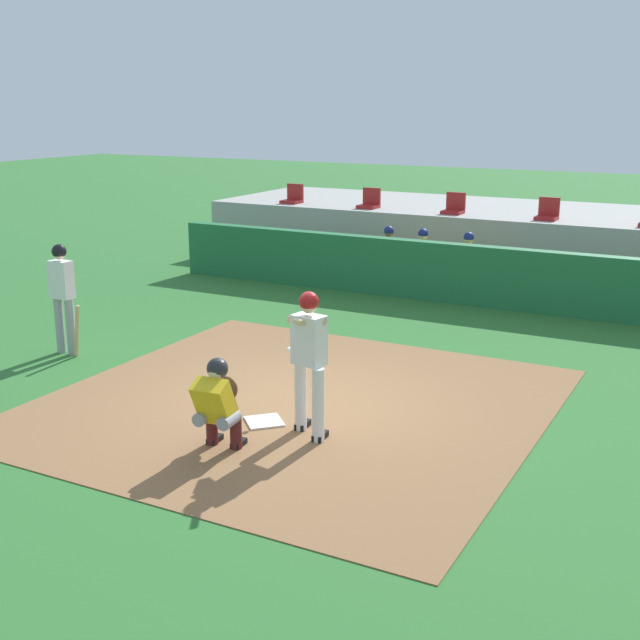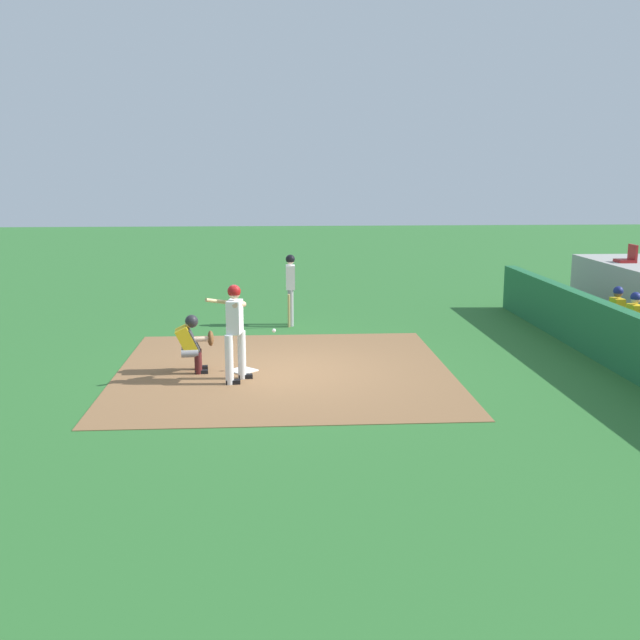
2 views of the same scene
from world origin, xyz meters
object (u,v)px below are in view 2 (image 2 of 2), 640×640
(dugout_player_0, at_px, (611,314))
(stadium_seat_0, at_px, (628,257))
(batter_at_plate, at_px, (235,327))
(catcher_crouched, at_px, (193,341))
(dugout_player_1, at_px, (628,321))
(home_plate, at_px, (243,371))
(on_deck_batter, at_px, (290,285))

(dugout_player_0, relative_size, stadium_seat_0, 2.71)
(batter_at_plate, relative_size, catcher_crouched, 0.93)
(batter_at_plate, height_order, stadium_seat_0, stadium_seat_0)
(batter_at_plate, bearing_deg, catcher_crouched, -130.19)
(dugout_player_1, bearing_deg, home_plate, -82.32)
(catcher_crouched, relative_size, dugout_player_1, 1.49)
(stadium_seat_0, bearing_deg, home_plate, -61.98)
(dugout_player_0, bearing_deg, batter_at_plate, -72.53)
(dugout_player_1, bearing_deg, stadium_seat_0, 154.77)
(home_plate, height_order, stadium_seat_0, stadium_seat_0)
(catcher_crouched, xyz_separation_m, stadium_seat_0, (-5.39, 11.12, 0.93))
(home_plate, distance_m, stadium_seat_0, 11.63)
(batter_at_plate, bearing_deg, stadium_seat_0, 120.75)
(stadium_seat_0, bearing_deg, on_deck_batter, -83.49)
(home_plate, xyz_separation_m, stadium_seat_0, (-5.42, 10.18, 1.51))
(catcher_crouched, height_order, dugout_player_0, dugout_player_0)
(batter_at_plate, relative_size, dugout_player_0, 1.39)
(batter_at_plate, distance_m, dugout_player_0, 8.64)
(home_plate, height_order, dugout_player_1, dugout_player_1)
(on_deck_batter, distance_m, dugout_player_0, 7.53)
(dugout_player_0, height_order, dugout_player_1, same)
(batter_at_plate, height_order, on_deck_batter, batter_at_plate)
(home_plate, bearing_deg, on_deck_batter, 166.65)
(home_plate, bearing_deg, batter_at_plate, -7.14)
(on_deck_batter, relative_size, stadium_seat_0, 3.72)
(home_plate, xyz_separation_m, batter_at_plate, (0.69, -0.09, 1.01))
(home_plate, distance_m, catcher_crouched, 1.10)
(batter_at_plate, relative_size, on_deck_batter, 1.01)
(dugout_player_0, distance_m, stadium_seat_0, 4.15)
(catcher_crouched, bearing_deg, home_plate, 88.36)
(catcher_crouched, bearing_deg, dugout_player_0, 101.66)
(catcher_crouched, relative_size, dugout_player_0, 1.49)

